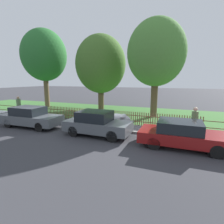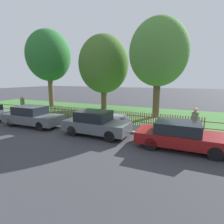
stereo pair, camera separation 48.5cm
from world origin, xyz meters
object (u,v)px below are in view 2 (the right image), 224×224
Objects in this scene: tree_behind_motorcycle at (104,64)px; pedestrian_near_fence at (23,104)px; parked_car_red_compact at (181,135)px; tree_mid_park at (158,53)px; parked_car_black_saloon at (32,116)px; tree_nearest_kerb at (49,56)px; pedestrian_by_lamp at (195,121)px; parked_car_navy_estate at (96,123)px; covered_motorcycle at (118,119)px.

tree_behind_motorcycle is 8.94m from pedestrian_near_fence.
tree_mid_park is (-2.38, 6.81, 4.76)m from parked_car_red_compact.
parked_car_red_compact is 8.65m from tree_mid_park.
parked_car_black_saloon is 0.49× the size of tree_nearest_kerb.
tree_mid_park reaches higher than tree_behind_motorcycle.
tree_mid_park is at bearing 107.34° from pedestrian_by_lamp.
parked_car_navy_estate is at bearing -36.12° from tree_nearest_kerb.
parked_car_navy_estate is at bearing -107.07° from covered_motorcycle.
covered_motorcycle is at bearing -110.39° from tree_mid_park.
pedestrian_near_fence is at bearing 165.37° from parked_car_navy_estate.
pedestrian_near_fence is at bearing -74.53° from tree_nearest_kerb.
tree_nearest_kerb is at bearing 151.93° from covered_motorcycle.
pedestrian_near_fence is (1.45, -5.22, -4.95)m from tree_nearest_kerb.
tree_behind_motorcycle is 11.97m from pedestrian_by_lamp.
tree_mid_park is (1.72, 4.64, 4.82)m from covered_motorcycle.
tree_behind_motorcycle is (-8.41, 8.67, 4.17)m from parked_car_red_compact.
tree_behind_motorcycle reaches higher than covered_motorcycle.
tree_behind_motorcycle is 6.33m from tree_mid_park.
pedestrian_near_fence reaches higher than pedestrian_by_lamp.
parked_car_navy_estate is 4.69m from parked_car_red_compact.
parked_car_navy_estate reaches higher than covered_motorcycle.
parked_car_black_saloon is at bearing 178.92° from parked_car_red_compact.
pedestrian_near_fence is at bearing 163.53° from pedestrian_by_lamp.
parked_car_navy_estate is 0.47× the size of tree_mid_park.
parked_car_red_compact is at bearing 140.54° from pedestrian_near_fence.
parked_car_black_saloon is 9.58m from tree_behind_motorcycle.
covered_motorcycle is (0.58, 2.02, -0.12)m from parked_car_navy_estate.
tree_nearest_kerb is 12.82m from tree_mid_park.
parked_car_red_compact is 0.47× the size of tree_nearest_kerb.
pedestrian_by_lamp is (14.31, -0.80, -0.01)m from pedestrian_near_fence.
parked_car_navy_estate is 8.47m from tree_mid_park.
parked_car_red_compact is at bearing -2.49° from parked_car_black_saloon.
parked_car_red_compact is (9.79, -0.13, -0.04)m from parked_car_black_saloon.
parked_car_navy_estate is 0.92× the size of parked_car_red_compact.
parked_car_black_saloon is 0.55× the size of tree_behind_motorcycle.
tree_behind_motorcycle is at bearing 79.08° from parked_car_black_saloon.
tree_behind_motorcycle is 4.47× the size of pedestrian_near_fence.
parked_car_navy_estate is at bearing -1.41° from parked_car_black_saloon.
tree_nearest_kerb is at bearing 144.23° from parked_car_navy_estate.
tree_nearest_kerb is at bearing 145.80° from pedestrian_by_lamp.
pedestrian_by_lamp is (9.01, -6.89, -3.84)m from tree_behind_motorcycle.
tree_nearest_kerb is 1.08× the size of tree_mid_park.
parked_car_red_compact is 0.51× the size of tree_mid_park.
covered_motorcycle is 4.74m from pedestrian_by_lamp.
pedestrian_by_lamp reaches higher than parked_car_red_compact.
parked_car_black_saloon is at bearing -55.03° from tree_nearest_kerb.
parked_car_red_compact is 12.77m from tree_behind_motorcycle.
parked_car_navy_estate is 2.10m from covered_motorcycle.
tree_mid_park is (12.77, -0.98, -0.53)m from tree_nearest_kerb.
covered_motorcycle is 6.90m from tree_mid_park.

